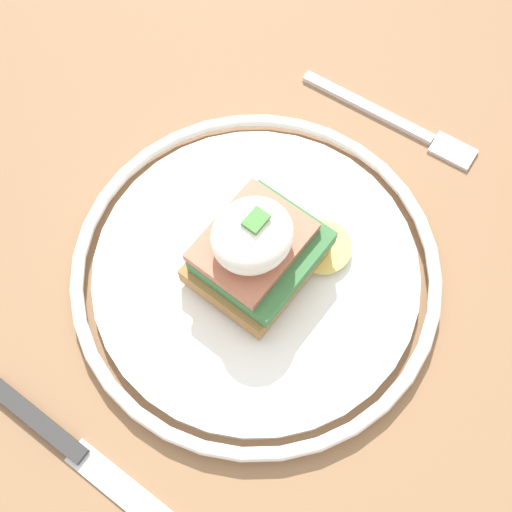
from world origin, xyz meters
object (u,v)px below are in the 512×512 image
plate (256,270)px  fork (396,122)px  knife (77,453)px  sandwich (257,250)px

plate → fork: plate is taller
plate → fork: size_ratio=1.73×
plate → knife: plate is taller
fork → knife: 0.36m
plate → fork: 0.18m
fork → knife: knife is taller
sandwich → knife: (0.18, -0.02, -0.04)m
sandwich → knife: sandwich is taller
plate → sandwich: 0.04m
sandwich → fork: size_ratio=0.68×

